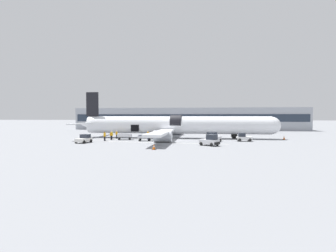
{
  "coord_description": "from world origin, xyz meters",
  "views": [
    {
      "loc": [
        5.96,
        -49.15,
        4.54
      ],
      "look_at": [
        -1.29,
        1.69,
        2.62
      ],
      "focal_mm": 28.0,
      "sensor_mm": 36.0,
      "label": 1
    }
  ],
  "objects_px": {
    "airplane": "(174,125)",
    "ground_crew_loader_a": "(148,135)",
    "baggage_cart_queued": "(145,138)",
    "ground_crew_helper": "(111,135)",
    "baggage_tug_mid": "(243,138)",
    "baggage_cart_loading": "(125,137)",
    "ground_crew_supervisor": "(117,135)",
    "baggage_tug_spare": "(84,139)",
    "baggage_tug_rear": "(210,141)",
    "ground_crew_loader_b": "(105,136)",
    "baggage_tug_lead": "(213,138)",
    "ground_crew_driver": "(112,135)"
  },
  "relations": [
    {
      "from": "airplane",
      "to": "ground_crew_loader_a",
      "type": "xyz_separation_m",
      "value": [
        -4.58,
        -3.97,
        -1.72
      ]
    },
    {
      "from": "baggage_cart_queued",
      "to": "ground_crew_helper",
      "type": "distance_m",
      "value": 6.95
    },
    {
      "from": "baggage_tug_mid",
      "to": "ground_crew_helper",
      "type": "height_order",
      "value": "ground_crew_helper"
    },
    {
      "from": "baggage_cart_loading",
      "to": "ground_crew_supervisor",
      "type": "distance_m",
      "value": 3.24
    },
    {
      "from": "baggage_tug_spare",
      "to": "ground_crew_loader_a",
      "type": "distance_m",
      "value": 12.25
    },
    {
      "from": "baggage_tug_rear",
      "to": "ground_crew_loader_a",
      "type": "xyz_separation_m",
      "value": [
        -11.77,
        9.22,
        0.15
      ]
    },
    {
      "from": "baggage_tug_mid",
      "to": "ground_crew_loader_b",
      "type": "relative_size",
      "value": 1.63
    },
    {
      "from": "baggage_tug_mid",
      "to": "ground_crew_loader_a",
      "type": "distance_m",
      "value": 17.96
    },
    {
      "from": "ground_crew_loader_a",
      "to": "ground_crew_helper",
      "type": "bearing_deg",
      "value": -165.01
    },
    {
      "from": "ground_crew_loader_a",
      "to": "ground_crew_loader_b",
      "type": "xyz_separation_m",
      "value": [
        -7.28,
        -4.0,
        0.02
      ]
    },
    {
      "from": "baggage_tug_lead",
      "to": "baggage_tug_mid",
      "type": "height_order",
      "value": "baggage_tug_lead"
    },
    {
      "from": "baggage_cart_queued",
      "to": "airplane",
      "type": "bearing_deg",
      "value": 56.56
    },
    {
      "from": "airplane",
      "to": "baggage_tug_mid",
      "type": "distance_m",
      "value": 14.44
    },
    {
      "from": "ground_crew_loader_a",
      "to": "ground_crew_loader_b",
      "type": "height_order",
      "value": "ground_crew_loader_b"
    },
    {
      "from": "baggage_cart_loading",
      "to": "ground_crew_loader_a",
      "type": "distance_m",
      "value": 4.49
    },
    {
      "from": "baggage_tug_rear",
      "to": "baggage_cart_queued",
      "type": "bearing_deg",
      "value": 151.87
    },
    {
      "from": "ground_crew_loader_b",
      "to": "ground_crew_helper",
      "type": "distance_m",
      "value": 2.21
    },
    {
      "from": "baggage_tug_mid",
      "to": "baggage_cart_queued",
      "type": "relative_size",
      "value": 0.82
    },
    {
      "from": "airplane",
      "to": "ground_crew_helper",
      "type": "bearing_deg",
      "value": -153.06
    },
    {
      "from": "baggage_cart_queued",
      "to": "ground_crew_helper",
      "type": "xyz_separation_m",
      "value": [
        -6.86,
        1.11,
        0.3
      ]
    },
    {
      "from": "baggage_tug_mid",
      "to": "ground_crew_loader_a",
      "type": "relative_size",
      "value": 1.66
    },
    {
      "from": "baggage_tug_spare",
      "to": "ground_crew_supervisor",
      "type": "height_order",
      "value": "ground_crew_supervisor"
    },
    {
      "from": "baggage_tug_rear",
      "to": "ground_crew_loader_b",
      "type": "bearing_deg",
      "value": 164.67
    },
    {
      "from": "baggage_tug_rear",
      "to": "ground_crew_loader_a",
      "type": "height_order",
      "value": "baggage_tug_rear"
    },
    {
      "from": "baggage_cart_loading",
      "to": "airplane",
      "type": "bearing_deg",
      "value": 29.5
    },
    {
      "from": "baggage_tug_lead",
      "to": "ground_crew_supervisor",
      "type": "relative_size",
      "value": 2.24
    },
    {
      "from": "ground_crew_loader_b",
      "to": "ground_crew_supervisor",
      "type": "xyz_separation_m",
      "value": [
        0.52,
        5.07,
        -0.09
      ]
    },
    {
      "from": "baggage_tug_rear",
      "to": "ground_crew_supervisor",
      "type": "bearing_deg",
      "value": 150.95
    },
    {
      "from": "ground_crew_loader_a",
      "to": "ground_crew_supervisor",
      "type": "distance_m",
      "value": 6.84
    },
    {
      "from": "baggage_tug_spare",
      "to": "baggage_tug_lead",
      "type": "bearing_deg",
      "value": 11.73
    },
    {
      "from": "baggage_cart_loading",
      "to": "ground_crew_driver",
      "type": "relative_size",
      "value": 2.37
    },
    {
      "from": "ground_crew_helper",
      "to": "baggage_cart_loading",
      "type": "bearing_deg",
      "value": 16.76
    },
    {
      "from": "ground_crew_loader_b",
      "to": "ground_crew_driver",
      "type": "distance_m",
      "value": 3.34
    },
    {
      "from": "ground_crew_loader_a",
      "to": "ground_crew_supervisor",
      "type": "height_order",
      "value": "ground_crew_loader_a"
    },
    {
      "from": "airplane",
      "to": "ground_crew_helper",
      "type": "height_order",
      "value": "airplane"
    },
    {
      "from": "airplane",
      "to": "ground_crew_loader_b",
      "type": "bearing_deg",
      "value": -146.12
    },
    {
      "from": "baggage_cart_loading",
      "to": "ground_crew_helper",
      "type": "distance_m",
      "value": 2.61
    },
    {
      "from": "airplane",
      "to": "ground_crew_supervisor",
      "type": "bearing_deg",
      "value": -165.66
    },
    {
      "from": "ground_crew_helper",
      "to": "ground_crew_supervisor",
      "type": "bearing_deg",
      "value": 88.47
    },
    {
      "from": "baggage_cart_queued",
      "to": "ground_crew_supervisor",
      "type": "bearing_deg",
      "value": 149.4
    },
    {
      "from": "baggage_tug_spare",
      "to": "ground_crew_driver",
      "type": "height_order",
      "value": "ground_crew_driver"
    },
    {
      "from": "baggage_tug_rear",
      "to": "baggage_cart_loading",
      "type": "relative_size",
      "value": 0.85
    },
    {
      "from": "baggage_cart_loading",
      "to": "baggage_cart_queued",
      "type": "height_order",
      "value": "baggage_cart_queued"
    },
    {
      "from": "airplane",
      "to": "baggage_tug_spare",
      "type": "xyz_separation_m",
      "value": [
        -14.05,
        -11.74,
        -1.99
      ]
    },
    {
      "from": "baggage_tug_lead",
      "to": "baggage_tug_spare",
      "type": "bearing_deg",
      "value": -168.27
    },
    {
      "from": "baggage_tug_spare",
      "to": "ground_crew_loader_a",
      "type": "relative_size",
      "value": 1.92
    },
    {
      "from": "baggage_tug_lead",
      "to": "baggage_tug_spare",
      "type": "relative_size",
      "value": 1.07
    },
    {
      "from": "baggage_tug_mid",
      "to": "baggage_tug_rear",
      "type": "relative_size",
      "value": 0.87
    },
    {
      "from": "ground_crew_loader_b",
      "to": "airplane",
      "type": "bearing_deg",
      "value": 33.88
    },
    {
      "from": "baggage_tug_rear",
      "to": "ground_crew_loader_b",
      "type": "distance_m",
      "value": 19.76
    }
  ]
}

